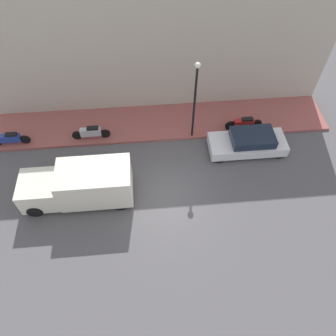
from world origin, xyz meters
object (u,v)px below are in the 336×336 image
(motorcycle_blue, at_px, (10,138))
(streetlamp, at_px, (195,95))
(delivery_van, at_px, (79,185))
(motorcycle_red, at_px, (244,123))
(scooter_silver, at_px, (91,132))
(parked_car, at_px, (248,142))

(motorcycle_blue, bearing_deg, streetlamp, -91.21)
(delivery_van, distance_m, motorcycle_red, 9.84)
(scooter_silver, bearing_deg, streetlamp, -92.80)
(motorcycle_blue, bearing_deg, motorcycle_red, -89.88)
(parked_car, bearing_deg, motorcycle_red, -3.83)
(motorcycle_red, bearing_deg, scooter_silver, 89.74)
(delivery_van, distance_m, streetlamp, 7.30)
(scooter_silver, distance_m, motorcycle_red, 8.75)
(parked_car, bearing_deg, motorcycle_blue, 83.63)
(delivery_van, height_order, scooter_silver, delivery_van)
(parked_car, xyz_separation_m, motorcycle_blue, (1.46, 13.08, -0.00))
(parked_car, relative_size, scooter_silver, 1.96)
(parked_car, xyz_separation_m, scooter_silver, (1.53, 8.65, 0.01))
(delivery_van, height_order, motorcycle_blue, delivery_van)
(scooter_silver, relative_size, motorcycle_red, 0.99)
(parked_car, bearing_deg, scooter_silver, 80.00)
(motorcycle_blue, bearing_deg, delivery_van, -132.81)
(scooter_silver, bearing_deg, motorcycle_red, -90.26)
(delivery_van, height_order, motorcycle_red, delivery_van)
(motorcycle_red, bearing_deg, parked_car, 176.17)
(motorcycle_red, bearing_deg, motorcycle_blue, 90.12)
(motorcycle_blue, distance_m, streetlamp, 10.45)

